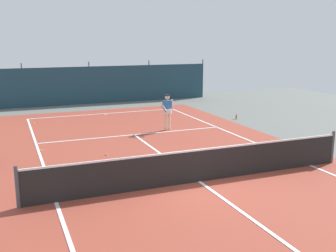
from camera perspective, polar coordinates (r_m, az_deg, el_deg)
ground_plane at (r=12.07m, az=4.42°, el=-7.84°), size 36.00×36.00×0.00m
court_surface at (r=12.07m, az=4.42°, el=-7.83°), size 11.02×26.60×0.01m
tennis_net at (r=11.90m, az=4.46°, el=-5.53°), size 10.12×0.10×1.10m
back_fence at (r=27.09m, az=-11.11°, el=4.63°), size 16.30×0.98×2.70m
tennis_player at (r=18.45m, az=-0.10°, el=2.32°), size 0.71×0.75×1.64m
tennis_ball_near_player at (r=21.06m, az=-18.37°, el=0.36°), size 0.07×0.07×0.07m
tennis_ball_midcourt at (r=14.83m, az=-8.70°, el=-3.98°), size 0.07×0.07×0.07m
tennis_ball_by_sideline at (r=15.91m, az=-17.43°, el=-3.29°), size 0.07×0.07×0.07m
parked_car at (r=29.41m, az=-15.83°, el=5.32°), size 2.13×4.26×1.68m
water_bottle at (r=21.50m, az=9.59°, el=1.28°), size 0.08×0.08×0.24m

